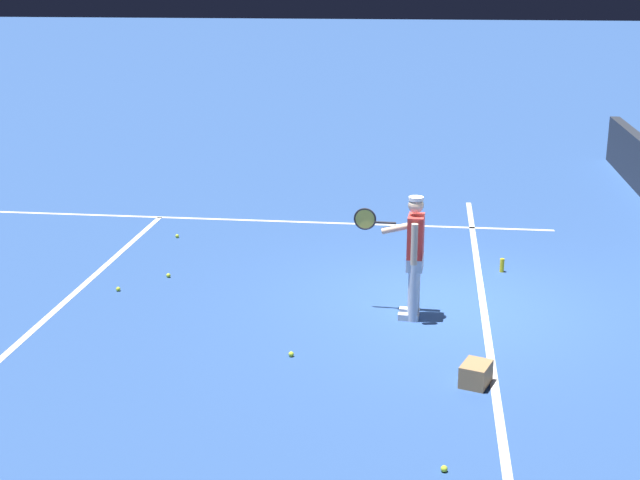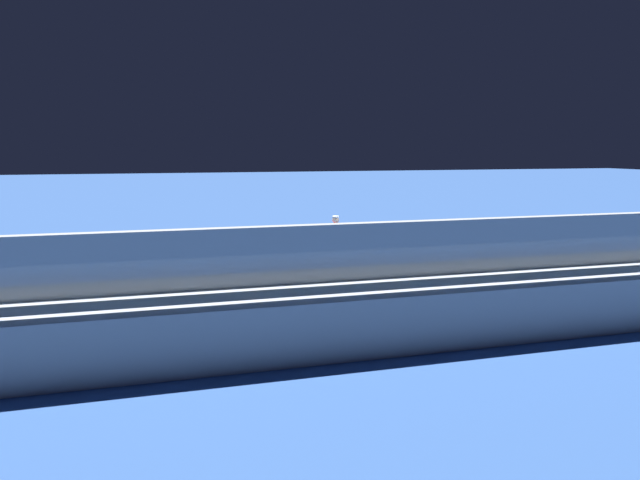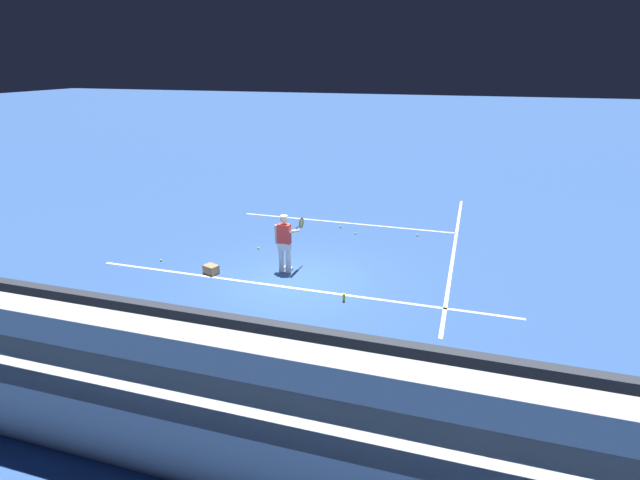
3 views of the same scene
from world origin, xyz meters
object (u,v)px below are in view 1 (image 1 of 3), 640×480
tennis_player (413,256)px  water_bottle (502,265)px  tennis_ball_toward_net (177,236)px  tennis_ball_by_box (118,289)px  ball_box_cardboard (476,374)px  tennis_ball_stray_back (444,469)px  tennis_ball_on_baseline (291,354)px  tennis_ball_near_player (168,275)px

tennis_player → water_bottle: tennis_player is taller
water_bottle → tennis_ball_toward_net: bearing=77.9°
tennis_ball_toward_net → tennis_ball_by_box: size_ratio=1.00×
tennis_player → ball_box_cardboard: 2.29m
tennis_ball_stray_back → tennis_ball_toward_net: bearing=32.7°
tennis_player → tennis_ball_on_baseline: tennis_player is taller
tennis_ball_near_player → water_bottle: (0.91, -5.19, 0.08)m
ball_box_cardboard → tennis_ball_by_box: ball_box_cardboard is taller
tennis_ball_toward_net → tennis_ball_near_player: (-2.12, -0.46, 0.00)m
tennis_ball_near_player → water_bottle: bearing=-80.0°
tennis_player → tennis_ball_stray_back: 4.07m
tennis_ball_toward_net → tennis_ball_stray_back: bearing=-147.3°
tennis_player → tennis_ball_by_box: size_ratio=25.98×
ball_box_cardboard → tennis_ball_toward_net: ball_box_cardboard is taller
tennis_ball_toward_net → tennis_ball_on_baseline: bearing=-149.7°
tennis_ball_on_baseline → tennis_ball_stray_back: bearing=-142.8°
tennis_ball_toward_net → tennis_ball_stray_back: 8.66m
tennis_ball_on_baseline → tennis_ball_stray_back: 3.07m
tennis_ball_by_box → water_bottle: 5.97m
tennis_ball_stray_back → tennis_ball_on_baseline: bearing=37.2°
tennis_ball_by_box → tennis_ball_near_player: 0.90m
tennis_ball_toward_net → tennis_player: bearing=-128.0°
tennis_player → tennis_ball_by_box: tennis_player is taller
tennis_ball_toward_net → tennis_ball_on_baseline: same height
tennis_ball_by_box → ball_box_cardboard: bearing=-116.0°
tennis_ball_near_player → tennis_ball_on_baseline: bearing=-139.0°
ball_box_cardboard → tennis_ball_by_box: 5.75m
tennis_ball_stray_back → water_bottle: (6.07, -0.96, 0.08)m
ball_box_cardboard → tennis_ball_by_box: (2.52, 5.17, -0.10)m
tennis_ball_toward_net → tennis_ball_near_player: same height
tennis_player → tennis_ball_toward_net: 5.48m
tennis_ball_toward_net → tennis_ball_on_baseline: (-4.84, -2.83, 0.00)m
tennis_ball_on_baseline → tennis_ball_near_player: bearing=41.0°
ball_box_cardboard → tennis_ball_toward_net: (5.34, 5.06, -0.10)m
tennis_ball_toward_net → tennis_ball_stray_back: size_ratio=1.00×
ball_box_cardboard → water_bottle: size_ratio=1.82×
tennis_ball_stray_back → tennis_player: bearing=6.0°
tennis_ball_near_player → water_bottle: 5.27m
tennis_player → tennis_ball_toward_net: (3.33, 4.27, -0.86)m
ball_box_cardboard → tennis_ball_stray_back: ball_box_cardboard is taller
tennis_player → tennis_ball_near_player: tennis_player is taller
ball_box_cardboard → tennis_ball_near_player: ball_box_cardboard is taller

